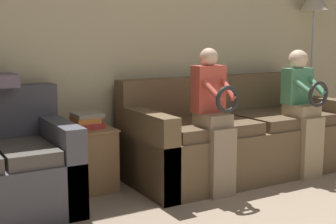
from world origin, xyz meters
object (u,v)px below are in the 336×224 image
at_px(couch_main, 234,139).
at_px(floor_lamp, 314,13).
at_px(child_right_seated, 303,106).
at_px(side_shelf, 88,158).
at_px(book_stack, 87,120).
at_px(child_left_seated, 214,115).

distance_m(couch_main, floor_lamp, 1.92).
bearing_deg(child_right_seated, floor_lamp, 39.78).
distance_m(child_right_seated, side_shelf, 2.10).
distance_m(book_stack, floor_lamp, 3.00).
height_order(couch_main, side_shelf, couch_main).
xyz_separation_m(child_left_seated, floor_lamp, (1.92, 0.73, 0.93)).
height_order(couch_main, child_right_seated, child_right_seated).
relative_size(child_left_seated, book_stack, 4.89).
xyz_separation_m(side_shelf, book_stack, (-0.00, 0.00, 0.34)).
xyz_separation_m(couch_main, side_shelf, (-1.43, 0.26, -0.06)).
height_order(book_stack, floor_lamp, floor_lamp).
bearing_deg(book_stack, floor_lamp, 1.51).
height_order(side_shelf, book_stack, book_stack).
bearing_deg(side_shelf, couch_main, -10.26).
distance_m(child_left_seated, side_shelf, 1.18).
relative_size(child_left_seated, side_shelf, 2.25).
bearing_deg(side_shelf, floor_lamp, 1.53).
bearing_deg(child_right_seated, couch_main, 143.34).
bearing_deg(floor_lamp, book_stack, -178.49).
bearing_deg(child_left_seated, floor_lamp, 20.66).
height_order(side_shelf, floor_lamp, floor_lamp).
bearing_deg(couch_main, floor_lamp, 13.44).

